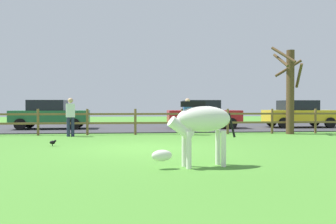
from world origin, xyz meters
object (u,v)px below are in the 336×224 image
bare_tree (290,88)px  parked_car_yellow (299,114)px  parked_car_red (203,114)px  zebra (200,124)px  visitor_left_of_tree (70,115)px  crow_on_grass (53,142)px  parked_car_green (50,114)px  visitor_right_of_tree (188,115)px

bare_tree → parked_car_yellow: 4.66m
parked_car_red → parked_car_yellow: same height
bare_tree → zebra: (-5.72, -7.97, -1.19)m
parked_car_yellow → visitor_left_of_tree: bearing=-161.1°
zebra → visitor_left_of_tree: size_ratio=1.17×
parked_car_yellow → crow_on_grass: bearing=-147.8°
bare_tree → visitor_left_of_tree: 9.94m
zebra → crow_on_grass: size_ratio=8.91×
parked_car_yellow → parked_car_green: bearing=179.8°
parked_car_green → visitor_left_of_tree: 4.62m
crow_on_grass → visitor_left_of_tree: bearing=91.2°
zebra → crow_on_grass: 5.87m
parked_car_green → parked_car_yellow: same height
parked_car_yellow → visitor_left_of_tree: size_ratio=2.44×
parked_car_green → parked_car_yellow: (14.07, -0.05, 0.00)m
parked_car_yellow → zebra: bearing=-124.4°
crow_on_grass → parked_car_red: size_ratio=0.05×
zebra → visitor_left_of_tree: visitor_left_of_tree is taller
bare_tree → parked_car_green: 12.41m
parked_car_yellow → visitor_right_of_tree: size_ratio=2.44×
crow_on_grass → parked_car_yellow: parked_car_yellow is taller
crow_on_grass → visitor_right_of_tree: 6.28m
parked_car_red → visitor_right_of_tree: (-1.43, -3.67, 0.06)m
bare_tree → parked_car_green: (-11.72, 3.87, -1.27)m
bare_tree → crow_on_grass: (-9.79, -3.82, -1.99)m
bare_tree → parked_car_red: (-3.36, 3.58, -1.27)m
bare_tree → visitor_left_of_tree: bare_tree is taller
parked_car_green → bare_tree: bearing=-18.3°
crow_on_grass → visitor_right_of_tree: bearing=36.8°
zebra → bare_tree: bearing=54.3°
zebra → parked_car_green: 13.27m
parked_car_green → parked_car_red: same height
zebra → visitor_right_of_tree: 7.94m
parked_car_red → visitor_left_of_tree: 7.60m
parked_car_green → parked_car_red: 8.37m
crow_on_grass → parked_car_yellow: size_ratio=0.05×
crow_on_grass → visitor_left_of_tree: (-0.07, 3.46, 0.78)m
zebra → parked_car_yellow: (8.07, 11.79, -0.08)m
crow_on_grass → parked_car_green: bearing=104.1°
zebra → parked_car_yellow: size_ratio=0.48×
crow_on_grass → visitor_left_of_tree: size_ratio=0.13×
bare_tree → visitor_right_of_tree: (-4.79, -0.09, -1.21)m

